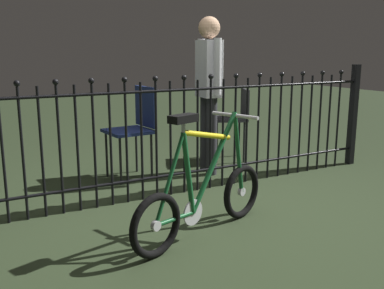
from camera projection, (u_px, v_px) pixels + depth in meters
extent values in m
plane|color=#2A3620|center=(222.00, 216.00, 3.45)|extent=(20.00, 20.00, 0.00)
cylinder|color=black|center=(3.00, 157.00, 3.21)|extent=(0.02, 0.02, 1.01)
cylinder|color=black|center=(23.00, 155.00, 3.27)|extent=(0.02, 0.02, 1.01)
sphere|color=black|center=(17.00, 83.00, 3.16)|extent=(0.05, 0.05, 0.05)
cylinder|color=black|center=(42.00, 153.00, 3.33)|extent=(0.02, 0.02, 1.01)
cylinder|color=black|center=(60.00, 151.00, 3.40)|extent=(0.02, 0.02, 1.01)
sphere|color=black|center=(55.00, 82.00, 3.29)|extent=(0.05, 0.05, 0.05)
cylinder|color=black|center=(78.00, 149.00, 3.46)|extent=(0.02, 0.02, 1.01)
cylinder|color=black|center=(94.00, 147.00, 3.53)|extent=(0.02, 0.02, 1.01)
sphere|color=black|center=(91.00, 81.00, 3.42)|extent=(0.05, 0.05, 0.05)
cylinder|color=black|center=(111.00, 146.00, 3.59)|extent=(0.02, 0.02, 1.01)
cylinder|color=black|center=(126.00, 144.00, 3.66)|extent=(0.02, 0.02, 1.01)
sphere|color=black|center=(124.00, 80.00, 3.54)|extent=(0.05, 0.05, 0.05)
cylinder|color=black|center=(142.00, 142.00, 3.72)|extent=(0.02, 0.02, 1.01)
cylinder|color=black|center=(156.00, 141.00, 3.79)|extent=(0.02, 0.02, 1.01)
sphere|color=black|center=(155.00, 79.00, 3.67)|extent=(0.05, 0.05, 0.05)
cylinder|color=black|center=(171.00, 139.00, 3.85)|extent=(0.02, 0.02, 1.01)
cylinder|color=black|center=(184.00, 138.00, 3.91)|extent=(0.02, 0.02, 1.01)
sphere|color=black|center=(184.00, 78.00, 3.80)|extent=(0.05, 0.05, 0.05)
cylinder|color=black|center=(198.00, 136.00, 3.98)|extent=(0.02, 0.02, 1.01)
cylinder|color=black|center=(210.00, 135.00, 4.04)|extent=(0.02, 0.02, 1.01)
sphere|color=black|center=(211.00, 77.00, 3.93)|extent=(0.05, 0.05, 0.05)
cylinder|color=black|center=(223.00, 134.00, 4.11)|extent=(0.02, 0.02, 1.01)
cylinder|color=black|center=(235.00, 132.00, 4.17)|extent=(0.02, 0.02, 1.01)
sphere|color=black|center=(236.00, 76.00, 4.06)|extent=(0.05, 0.05, 0.05)
cylinder|color=black|center=(247.00, 131.00, 4.24)|extent=(0.02, 0.02, 1.01)
cylinder|color=black|center=(258.00, 130.00, 4.30)|extent=(0.02, 0.02, 1.01)
sphere|color=black|center=(260.00, 75.00, 4.19)|extent=(0.05, 0.05, 0.05)
cylinder|color=black|center=(269.00, 129.00, 4.37)|extent=(0.02, 0.02, 1.01)
cylinder|color=black|center=(280.00, 127.00, 4.43)|extent=(0.02, 0.02, 1.01)
sphere|color=black|center=(282.00, 74.00, 4.32)|extent=(0.05, 0.05, 0.05)
cylinder|color=black|center=(290.00, 126.00, 4.49)|extent=(0.02, 0.02, 1.01)
cylinder|color=black|center=(300.00, 125.00, 4.56)|extent=(0.02, 0.02, 1.01)
sphere|color=black|center=(303.00, 73.00, 4.45)|extent=(0.05, 0.05, 0.05)
cylinder|color=black|center=(310.00, 124.00, 4.62)|extent=(0.02, 0.02, 1.01)
cylinder|color=black|center=(319.00, 123.00, 4.69)|extent=(0.02, 0.02, 1.01)
sphere|color=black|center=(323.00, 73.00, 4.58)|extent=(0.05, 0.05, 0.05)
cylinder|color=black|center=(329.00, 122.00, 4.75)|extent=(0.02, 0.02, 1.01)
cylinder|color=black|center=(338.00, 121.00, 4.82)|extent=(0.02, 0.02, 1.01)
sphere|color=black|center=(341.00, 72.00, 4.70)|extent=(0.05, 0.05, 0.05)
cylinder|color=black|center=(182.00, 173.00, 3.97)|extent=(4.30, 0.03, 0.03)
cylinder|color=black|center=(182.00, 90.00, 3.81)|extent=(4.30, 0.03, 0.03)
cube|color=black|center=(353.00, 115.00, 4.91)|extent=(0.07, 0.07, 1.11)
torus|color=black|center=(156.00, 226.00, 2.72)|extent=(0.41, 0.18, 0.42)
cylinder|color=silver|center=(156.00, 226.00, 2.72)|extent=(0.07, 0.05, 0.07)
torus|color=black|center=(242.00, 192.00, 3.38)|extent=(0.41, 0.18, 0.42)
cylinder|color=silver|center=(242.00, 192.00, 3.38)|extent=(0.07, 0.05, 0.07)
cylinder|color=#19592D|center=(214.00, 161.00, 3.07)|extent=(0.47, 0.19, 0.65)
cylinder|color=yellow|center=(207.00, 135.00, 2.97)|extent=(0.46, 0.19, 0.14)
cylinder|color=#19592D|center=(188.00, 174.00, 2.88)|extent=(0.13, 0.07, 0.57)
cylinder|color=#19592D|center=(175.00, 219.00, 2.85)|extent=(0.33, 0.14, 0.04)
cylinder|color=#19592D|center=(170.00, 179.00, 2.76)|extent=(0.27, 0.11, 0.56)
cylinder|color=#19592D|center=(238.00, 153.00, 3.27)|extent=(0.14, 0.07, 0.63)
cylinder|color=silver|center=(235.00, 114.00, 3.17)|extent=(0.03, 0.03, 0.02)
cylinder|color=silver|center=(235.00, 115.00, 3.17)|extent=(0.15, 0.39, 0.03)
cylinder|color=silver|center=(183.00, 127.00, 2.78)|extent=(0.03, 0.03, 0.07)
cube|color=black|center=(183.00, 119.00, 2.77)|extent=(0.22, 0.15, 0.05)
cylinder|color=silver|center=(193.00, 212.00, 2.97)|extent=(0.17, 0.07, 0.18)
cylinder|color=black|center=(217.00, 143.00, 5.02)|extent=(0.02, 0.02, 0.47)
cylinder|color=black|center=(213.00, 137.00, 5.33)|extent=(0.02, 0.02, 0.47)
cylinder|color=black|center=(244.00, 142.00, 5.05)|extent=(0.02, 0.02, 0.47)
cylinder|color=black|center=(239.00, 137.00, 5.36)|extent=(0.02, 0.02, 0.47)
cube|color=#2D2D33|center=(229.00, 119.00, 5.14)|extent=(0.52, 0.52, 0.03)
cube|color=#2D2D33|center=(245.00, 103.00, 5.11)|extent=(0.18, 0.35, 0.32)
cylinder|color=black|center=(121.00, 161.00, 4.19)|extent=(0.02, 0.02, 0.47)
cylinder|color=black|center=(107.00, 154.00, 4.47)|extent=(0.02, 0.02, 0.47)
cylinder|color=black|center=(152.00, 157.00, 4.37)|extent=(0.02, 0.02, 0.47)
cylinder|color=black|center=(136.00, 150.00, 4.65)|extent=(0.02, 0.02, 0.47)
cube|color=navy|center=(128.00, 131.00, 4.37)|extent=(0.45, 0.45, 0.03)
cube|color=navy|center=(145.00, 107.00, 4.43)|extent=(0.06, 0.40, 0.40)
cylinder|color=#2D2D33|center=(212.00, 137.00, 4.52)|extent=(0.11, 0.11, 0.80)
cylinder|color=#2D2D33|center=(205.00, 134.00, 4.66)|extent=(0.11, 0.11, 0.80)
cube|color=silver|center=(209.00, 69.00, 4.44)|extent=(0.22, 0.32, 0.57)
cylinder|color=silver|center=(217.00, 67.00, 4.26)|extent=(0.08, 0.08, 0.54)
cylinder|color=silver|center=(201.00, 65.00, 4.62)|extent=(0.08, 0.08, 0.54)
sphere|color=tan|center=(209.00, 28.00, 4.36)|extent=(0.22, 0.22, 0.22)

